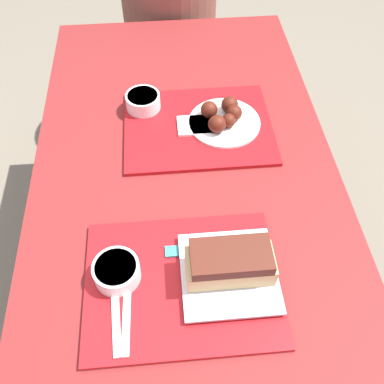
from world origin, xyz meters
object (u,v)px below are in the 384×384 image
Objects in this scene: wings_plate_far at (223,117)px; tray_far at (198,127)px; bowl_coleslaw_far at (143,101)px; tray_near at (182,283)px; bowl_coleslaw_near at (117,271)px; brisket_sandwich_plate at (230,267)px.

tray_far is at bearing -175.41° from wings_plate_far.
bowl_coleslaw_far is at bearing 148.97° from tray_far.
tray_near is 0.15m from bowl_coleslaw_near.
tray_far is 2.03× the size of brisket_sandwich_plate.
tray_far is 2.05× the size of wings_plate_far.
brisket_sandwich_plate reaches higher than tray_far.
tray_near is 2.03× the size of brisket_sandwich_plate.
bowl_coleslaw_far is (-0.07, 0.58, 0.03)m from tray_near.
bowl_coleslaw_far is at bearing 83.22° from bowl_coleslaw_near.
wings_plate_far is (0.23, -0.09, -0.00)m from bowl_coleslaw_far.
tray_near is 0.52m from wings_plate_far.
bowl_coleslaw_far is (0.07, 0.56, 0.00)m from bowl_coleslaw_near.
bowl_coleslaw_far is at bearing 107.06° from brisket_sandwich_plate.
brisket_sandwich_plate is (0.02, -0.48, 0.05)m from tray_far.
bowl_coleslaw_near is at bearing 170.07° from tray_near.
brisket_sandwich_plate reaches higher than bowl_coleslaw_far.
bowl_coleslaw_near is 0.49× the size of wings_plate_far.
bowl_coleslaw_near is 0.55m from wings_plate_far.
brisket_sandwich_plate reaches higher than bowl_coleslaw_near.
tray_near and tray_far have the same top height.
wings_plate_far is at bearing 83.86° from brisket_sandwich_plate.
wings_plate_far is (0.29, 0.47, -0.00)m from bowl_coleslaw_near.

